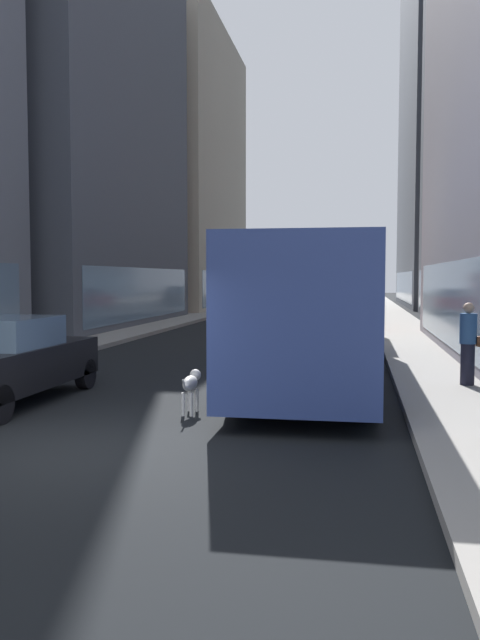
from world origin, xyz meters
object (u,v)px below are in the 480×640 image
(transit_bus, at_px, (317,302))
(car_black_suv, at_px, (4,359))
(box_truck, at_px, (334,295))
(dalmatian_dog, at_px, (191,384))
(pedestrian_with_handbag, at_px, (468,343))
(car_red_coupe, at_px, (344,300))
(car_grey_wagon, at_px, (297,296))

(transit_bus, height_order, car_black_suv, transit_bus)
(box_truck, relative_size, dalmatian_dog, 7.79)
(dalmatian_dog, height_order, pedestrian_with_handbag, pedestrian_with_handbag)
(transit_bus, height_order, car_red_coupe, transit_bus)
(transit_bus, distance_m, pedestrian_with_handbag, 3.44)
(car_grey_wagon, height_order, car_red_coupe, same)
(transit_bus, relative_size, car_grey_wagon, 2.47)
(car_grey_wagon, bearing_deg, dalmatian_dog, -87.23)
(box_truck, xyz_separation_m, dalmatian_dog, (-1.92, -14.79, -1.15))
(car_black_suv, height_order, car_grey_wagon, same)
(car_red_coupe, bearing_deg, box_truck, -90.00)
(transit_bus, height_order, dalmatian_dog, transit_bus)
(transit_bus, height_order, car_grey_wagon, transit_bus)
(box_truck, bearing_deg, car_red_coupe, 90.00)
(car_black_suv, distance_m, car_grey_wagon, 42.72)
(transit_bus, bearing_deg, car_grey_wagon, 95.89)
(car_grey_wagon, relative_size, pedestrian_with_handbag, 2.76)
(car_red_coupe, bearing_deg, pedestrian_with_handbag, -84.16)
(car_grey_wagon, height_order, box_truck, box_truck)
(transit_bus, xyz_separation_m, box_truck, (0.00, 10.63, -0.11))
(car_grey_wagon, bearing_deg, transit_bus, -84.11)
(car_black_suv, bearing_deg, car_red_coupe, 80.50)
(car_black_suv, xyz_separation_m, car_grey_wagon, (1.60, 42.69, -0.00))
(transit_bus, xyz_separation_m, dalmatian_dog, (-1.92, -4.16, -1.26))
(car_red_coupe, xyz_separation_m, box_truck, (0.00, -18.94, 0.85))
(dalmatian_dog, bearing_deg, car_black_suv, 175.85)
(car_red_coupe, height_order, dalmatian_dog, car_red_coupe)
(transit_bus, relative_size, box_truck, 1.54)
(car_black_suv, distance_m, pedestrian_with_handbag, 9.17)
(car_grey_wagon, xyz_separation_m, pedestrian_with_handbag, (7.15, -39.94, 0.19))
(car_black_suv, relative_size, dalmatian_dog, 4.42)
(car_black_suv, xyz_separation_m, box_truck, (5.60, 14.52, 0.84))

